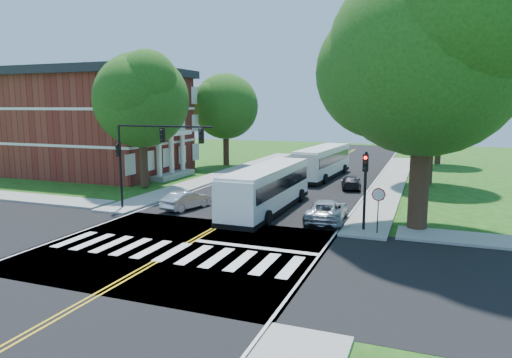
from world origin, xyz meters
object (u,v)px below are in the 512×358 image
at_px(bus_lead, 268,188).
at_px(dark_sedan, 351,182).
at_px(hatchback, 186,200).
at_px(signal_ne, 365,180).
at_px(bus_follow, 323,162).
at_px(suv, 327,210).
at_px(signal_nw, 148,147).

relative_size(bus_lead, dark_sedan, 3.04).
height_order(hatchback, dark_sedan, hatchback).
bearing_deg(signal_ne, dark_sedan, 101.99).
bearing_deg(bus_follow, dark_sedan, 128.82).
relative_size(suv, dark_sedan, 1.26).
height_order(signal_nw, hatchback, signal_nw).
xyz_separation_m(signal_nw, signal_ne, (14.06, 0.01, -1.41)).
relative_size(bus_follow, suv, 2.43).
distance_m(hatchback, suv, 9.76).
relative_size(signal_ne, bus_lead, 0.37).
bearing_deg(bus_lead, dark_sedan, -109.77).
bearing_deg(signal_nw, dark_sedan, 50.58).
bearing_deg(dark_sedan, bus_lead, 58.43).
bearing_deg(hatchback, signal_ne, -173.77).
height_order(signal_nw, bus_lead, signal_nw).
distance_m(signal_nw, signal_ne, 14.13).
height_order(hatchback, suv, suv).
bearing_deg(dark_sedan, signal_nw, 39.07).
xyz_separation_m(signal_nw, hatchback, (1.84, 1.59, -3.73)).
bearing_deg(suv, bus_lead, -20.50).
bearing_deg(signal_nw, signal_ne, 0.05).
xyz_separation_m(signal_ne, suv, (-2.45, 1.67, -2.27)).
xyz_separation_m(signal_ne, bus_follow, (-6.53, 18.78, -1.35)).
bearing_deg(bus_lead, suv, 163.81).
distance_m(bus_lead, suv, 4.60).
relative_size(signal_ne, hatchback, 1.13).
height_order(signal_ne, bus_lead, signal_ne).
distance_m(bus_follow, dark_sedan, 6.43).
relative_size(signal_nw, suv, 1.46).
relative_size(signal_nw, hatchback, 1.84).
height_order(signal_ne, suv, signal_ne).
bearing_deg(bus_lead, signal_ne, 156.78).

